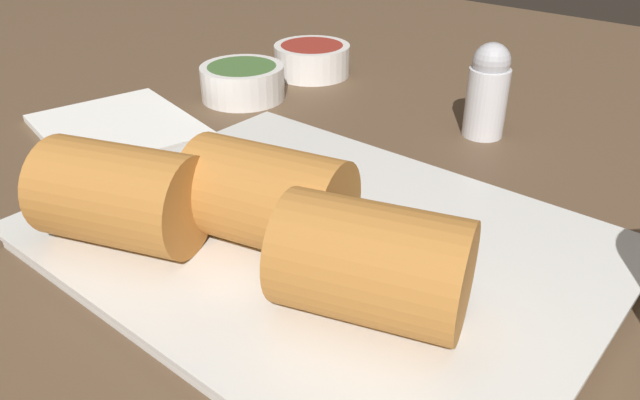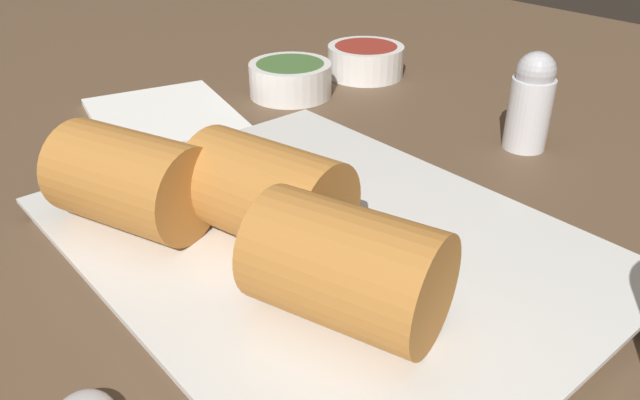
% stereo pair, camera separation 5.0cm
% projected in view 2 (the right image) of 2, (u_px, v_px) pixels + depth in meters
% --- Properties ---
extents(table_surface, '(1.80, 1.40, 0.02)m').
position_uv_depth(table_surface, '(294.00, 270.00, 0.37)').
color(table_surface, brown).
rests_on(table_surface, ground).
extents(serving_plate, '(0.31, 0.24, 0.01)m').
position_uv_depth(serving_plate, '(320.00, 245.00, 0.36)').
color(serving_plate, silver).
rests_on(serving_plate, table_surface).
extents(roll_front_left, '(0.10, 0.08, 0.06)m').
position_uv_depth(roll_front_left, '(337.00, 264.00, 0.28)').
color(roll_front_left, '#B77533').
rests_on(roll_front_left, serving_plate).
extents(roll_front_right, '(0.10, 0.08, 0.06)m').
position_uv_depth(roll_front_right, '(124.00, 178.00, 0.36)').
color(roll_front_right, '#B77533').
rests_on(roll_front_right, serving_plate).
extents(roll_back_left, '(0.10, 0.08, 0.06)m').
position_uv_depth(roll_back_left, '(259.00, 190.00, 0.35)').
color(roll_back_left, '#B77533').
rests_on(roll_back_left, serving_plate).
extents(dipping_bowl_near, '(0.08, 0.08, 0.03)m').
position_uv_depth(dipping_bowl_near, '(290.00, 78.00, 0.59)').
color(dipping_bowl_near, white).
rests_on(dipping_bowl_near, table_surface).
extents(dipping_bowl_far, '(0.08, 0.08, 0.03)m').
position_uv_depth(dipping_bowl_far, '(366.00, 60.00, 0.65)').
color(dipping_bowl_far, white).
rests_on(dipping_bowl_far, table_surface).
extents(napkin, '(0.16, 0.14, 0.01)m').
position_uv_depth(napkin, '(164.00, 116.00, 0.55)').
color(napkin, white).
rests_on(napkin, table_surface).
extents(salt_shaker, '(0.03, 0.03, 0.08)m').
position_uv_depth(salt_shaker, '(527.00, 100.00, 0.48)').
color(salt_shaker, silver).
rests_on(salt_shaker, table_surface).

